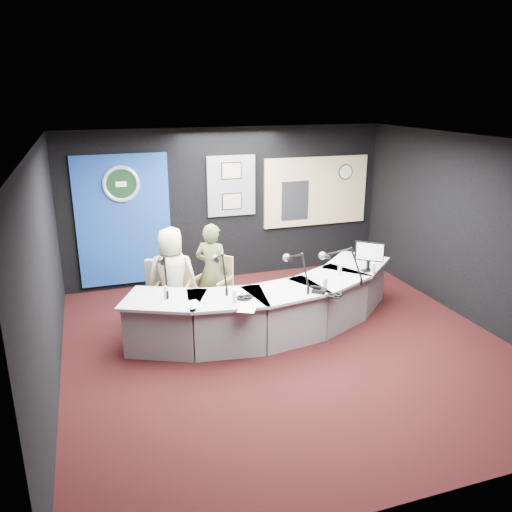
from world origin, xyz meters
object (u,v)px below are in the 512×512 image
object	(u,v)px
broadcast_desk	(271,307)
person_woman	(212,271)
armchair_left	(173,292)
armchair_right	(213,289)
person_man	(172,277)

from	to	relation	value
broadcast_desk	person_woman	bearing A→B (deg)	132.40
armchair_left	armchair_right	distance (m)	0.65
broadcast_desk	armchair_right	xyz separation A→B (m)	(-0.69, 0.76, 0.07)
broadcast_desk	person_man	world-z (taller)	person_man
broadcast_desk	armchair_left	size ratio (longest dim) A/B	4.32
armchair_left	armchair_right	xyz separation A→B (m)	(0.64, 0.10, -0.07)
armchair_left	person_woman	xyz separation A→B (m)	(0.64, 0.10, 0.23)
armchair_right	person_man	distance (m)	0.72
armchair_right	person_woman	bearing A→B (deg)	0.00
person_man	person_woman	xyz separation A→B (m)	(0.64, 0.10, -0.01)
armchair_left	person_woman	size ratio (longest dim) A/B	0.69
broadcast_desk	person_man	xyz separation A→B (m)	(-1.33, 0.66, 0.39)
person_man	broadcast_desk	bearing A→B (deg)	169.28
armchair_left	armchair_right	size ratio (longest dim) A/B	1.16
armchair_left	armchair_right	world-z (taller)	armchair_left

